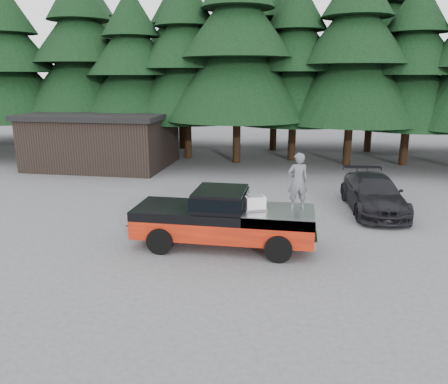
% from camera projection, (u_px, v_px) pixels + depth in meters
% --- Properties ---
extents(ground, '(120.00, 120.00, 0.00)m').
position_uv_depth(ground, '(203.00, 245.00, 14.54)').
color(ground, '#4E4E50').
rests_on(ground, ground).
extents(pickup_truck, '(6.00, 2.04, 1.33)m').
position_uv_depth(pickup_truck, '(223.00, 227.00, 14.29)').
color(pickup_truck, red).
rests_on(pickup_truck, ground).
extents(truck_cab, '(1.66, 1.90, 0.59)m').
position_uv_depth(truck_cab, '(220.00, 198.00, 14.06)').
color(truck_cab, black).
rests_on(truck_cab, pickup_truck).
extents(air_compressor, '(0.76, 0.70, 0.42)m').
position_uv_depth(air_compressor, '(255.00, 203.00, 13.84)').
color(air_compressor, silver).
rests_on(air_compressor, pickup_truck).
extents(man_on_bed, '(0.76, 0.61, 1.82)m').
position_uv_depth(man_on_bed, '(298.00, 181.00, 13.71)').
color(man_on_bed, '#55575C').
rests_on(man_on_bed, pickup_truck).
extents(parked_car, '(2.51, 5.23, 1.47)m').
position_uv_depth(parked_car, '(373.00, 193.00, 18.08)').
color(parked_car, black).
rests_on(parked_car, ground).
extents(utility_building, '(8.40, 6.40, 3.30)m').
position_uv_depth(utility_building, '(103.00, 139.00, 27.04)').
color(utility_building, black).
rests_on(utility_building, ground).
extents(treeline, '(60.15, 16.05, 17.50)m').
position_uv_depth(treeline, '(264.00, 41.00, 28.86)').
color(treeline, black).
rests_on(treeline, ground).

